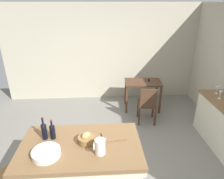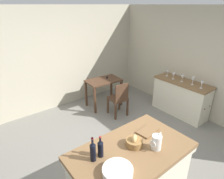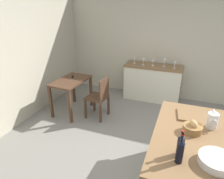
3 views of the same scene
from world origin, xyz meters
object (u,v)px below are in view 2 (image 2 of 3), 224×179
(island_table, at_px, (131,172))
(cutting_board, at_px, (148,131))
(wine_glass_left, at_px, (193,79))
(wine_glass_right, at_px, (174,75))
(wine_glass_far_left, at_px, (202,84))
(wash_bowl, at_px, (118,171))
(side_cabinet, at_px, (180,98))
(wine_glass_middle, at_px, (182,77))
(wine_glass_far_right, at_px, (167,72))
(writing_desk, at_px, (104,84))
(wine_bottle_dark, at_px, (101,148))
(wine_bottle_amber, at_px, (93,151))
(bread_basket, at_px, (134,142))
(pitcher, at_px, (156,142))
(wooden_chair, at_px, (119,98))

(island_table, height_order, cutting_board, cutting_board)
(wine_glass_left, relative_size, wine_glass_right, 1.16)
(wine_glass_far_left, bearing_deg, wash_bowl, -167.71)
(side_cabinet, height_order, wine_glass_far_left, wine_glass_far_left)
(wine_glass_far_left, bearing_deg, side_cabinet, 83.73)
(wine_glass_middle, bearing_deg, island_table, -159.63)
(wine_glass_left, xyz_separation_m, wine_glass_far_right, (0.02, 0.73, -0.02))
(wine_glass_right, bearing_deg, wine_glass_far_left, -89.95)
(writing_desk, height_order, wine_glass_right, wine_glass_right)
(wine_bottle_dark, height_order, wine_glass_far_right, wine_bottle_dark)
(writing_desk, xyz_separation_m, wine_bottle_amber, (-1.85, -2.34, 0.38))
(wine_bottle_dark, distance_m, wine_glass_left, 3.04)
(bread_basket, xyz_separation_m, wine_glass_far_left, (2.49, 0.42, 0.07))
(bread_basket, distance_m, wine_glass_far_right, 2.91)
(cutting_board, height_order, wine_glass_middle, wine_glass_middle)
(island_table, distance_m, wine_glass_far_right, 3.04)
(bread_basket, bearing_deg, pitcher, -50.62)
(island_table, relative_size, wine_bottle_dark, 5.46)
(wine_glass_far_left, height_order, wine_glass_middle, same)
(cutting_board, xyz_separation_m, wine_glass_middle, (2.14, 0.83, 0.11))
(bread_basket, height_order, wine_glass_left, wine_glass_left)
(wooden_chair, height_order, wine_bottle_amber, wine_bottle_amber)
(island_table, bearing_deg, wine_glass_far_left, 10.18)
(side_cabinet, distance_m, wash_bowl, 3.26)
(wooden_chair, height_order, pitcher, pitcher)
(bread_basket, bearing_deg, wine_bottle_dark, 165.57)
(island_table, height_order, wine_glass_far_right, wine_glass_far_right)
(wine_glass_far_left, distance_m, wine_glass_far_right, 0.97)
(wash_bowl, relative_size, wine_bottle_dark, 1.17)
(pitcher, xyz_separation_m, wine_glass_far_left, (2.31, 0.64, 0.02))
(wine_bottle_amber, relative_size, wine_glass_far_right, 2.10)
(wash_bowl, relative_size, wine_bottle_amber, 1.05)
(island_table, relative_size, bread_basket, 7.11)
(wine_glass_far_left, bearing_deg, wine_glass_left, 80.47)
(wine_glass_far_left, relative_size, wine_glass_right, 1.01)
(cutting_board, relative_size, wine_glass_right, 1.98)
(pitcher, height_order, wine_bottle_dark, wine_bottle_dark)
(wash_bowl, relative_size, bread_basket, 1.53)
(writing_desk, relative_size, wooden_chair, 1.04)
(pitcher, xyz_separation_m, wine_bottle_amber, (-0.75, 0.34, 0.03))
(wine_bottle_dark, height_order, wine_glass_middle, wine_bottle_dark)
(wine_glass_left, distance_m, wine_glass_middle, 0.26)
(bread_basket, distance_m, wine_bottle_dark, 0.48)
(writing_desk, distance_m, wine_bottle_dark, 2.94)
(wooden_chair, bearing_deg, wine_glass_right, -26.74)
(side_cabinet, relative_size, wooden_chair, 1.55)
(wine_glass_far_left, height_order, wine_glass_right, wine_glass_far_left)
(side_cabinet, bearing_deg, wine_glass_left, -93.07)
(pitcher, relative_size, wine_glass_right, 1.50)
(wooden_chair, bearing_deg, wine_glass_left, -41.21)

